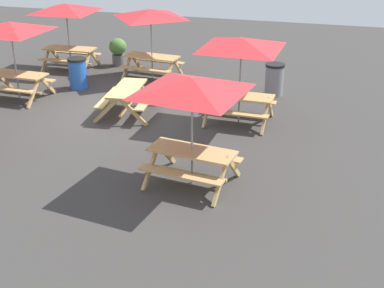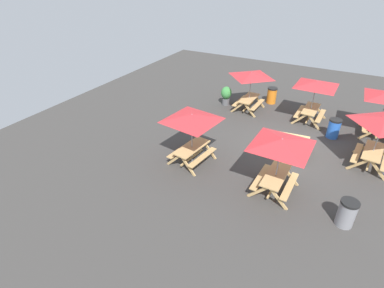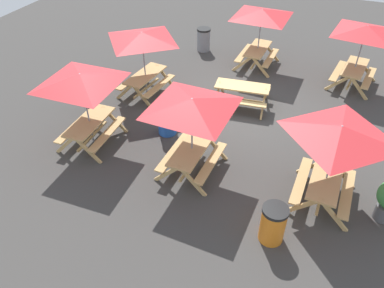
% 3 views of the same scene
% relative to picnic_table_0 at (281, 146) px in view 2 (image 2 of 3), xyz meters
% --- Properties ---
extents(ground_plane, '(27.75, 27.75, 0.00)m').
position_rel_picnic_table_0_xyz_m(ground_plane, '(3.44, 0.07, -1.99)').
color(ground_plane, '#3D3A38').
rests_on(ground_plane, ground).
extents(picnic_table_0, '(2.83, 2.83, 2.34)m').
position_rel_picnic_table_0_xyz_m(picnic_table_0, '(0.00, 0.00, 0.00)').
color(picnic_table_0, tan).
rests_on(picnic_table_0, ground).
extents(picnic_table_1, '(2.83, 2.83, 2.34)m').
position_rel_picnic_table_0_xyz_m(picnic_table_1, '(6.78, -0.09, 0.00)').
color(picnic_table_1, tan).
rests_on(picnic_table_1, ground).
extents(picnic_table_2, '(2.80, 2.80, 2.34)m').
position_rel_picnic_table_0_xyz_m(picnic_table_2, '(0.24, 3.67, 0.00)').
color(picnic_table_2, tan).
rests_on(picnic_table_2, ground).
extents(picnic_table_3, '(1.70, 1.94, 0.81)m').
position_rel_picnic_table_0_xyz_m(picnic_table_3, '(3.10, 0.25, -1.43)').
color(picnic_table_3, tan).
rests_on(picnic_table_3, ground).
extents(picnic_table_5, '(2.20, 2.20, 2.34)m').
position_rel_picnic_table_0_xyz_m(picnic_table_5, '(3.60, -3.14, 0.00)').
color(picnic_table_5, tan).
rests_on(picnic_table_5, ground).
extents(picnic_table_6, '(2.08, 2.08, 2.34)m').
position_rel_picnic_table_0_xyz_m(picnic_table_6, '(6.61, 3.35, 0.00)').
color(picnic_table_6, tan).
rests_on(picnic_table_6, ground).
extents(trash_bin_blue, '(0.59, 0.59, 0.98)m').
position_rel_picnic_table_0_xyz_m(trash_bin_blue, '(5.48, -1.44, -1.49)').
color(trash_bin_blue, blue).
rests_on(trash_bin_blue, ground).
extents(trash_bin_orange, '(0.59, 0.59, 0.98)m').
position_rel_picnic_table_0_xyz_m(trash_bin_orange, '(8.27, 2.44, -1.49)').
color(trash_bin_orange, orange).
rests_on(trash_bin_orange, ground).
extents(trash_bin_gray, '(0.59, 0.59, 0.98)m').
position_rel_picnic_table_0_xyz_m(trash_bin_gray, '(-0.58, -2.51, -1.49)').
color(trash_bin_gray, gray).
rests_on(trash_bin_gray, ground).
extents(potted_plant_1, '(0.63, 0.63, 1.15)m').
position_rel_picnic_table_0_xyz_m(potted_plant_1, '(6.67, 4.81, -1.33)').
color(potted_plant_1, '#59595B').
rests_on(potted_plant_1, ground).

